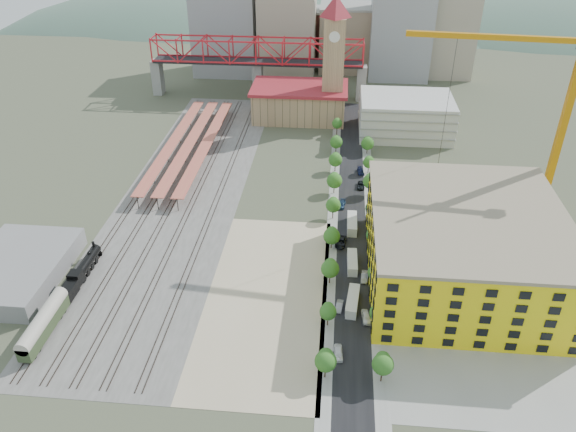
# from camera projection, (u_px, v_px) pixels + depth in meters

# --- Properties ---
(ground) EXTENTS (400.00, 400.00, 0.00)m
(ground) POSITION_uv_depth(u_px,v_px,m) (295.00, 226.00, 158.59)
(ground) COLOR #474C38
(ground) RESTS_ON ground
(ballast_strip) EXTENTS (36.00, 165.00, 0.06)m
(ballast_strip) POSITION_uv_depth(u_px,v_px,m) (186.00, 190.00, 176.27)
(ballast_strip) COLOR #605E59
(ballast_strip) RESTS_ON ground
(dirt_lot) EXTENTS (28.00, 67.00, 0.06)m
(dirt_lot) POSITION_uv_depth(u_px,v_px,m) (267.00, 296.00, 132.17)
(dirt_lot) COLOR tan
(dirt_lot) RESTS_ON ground
(street_asphalt) EXTENTS (12.00, 170.00, 0.06)m
(street_asphalt) POSITION_uv_depth(u_px,v_px,m) (352.00, 202.00, 170.02)
(street_asphalt) COLOR black
(street_asphalt) RESTS_ON ground
(sidewalk_west) EXTENTS (3.00, 170.00, 0.04)m
(sidewalk_west) POSITION_uv_depth(u_px,v_px,m) (333.00, 201.00, 170.47)
(sidewalk_west) COLOR gray
(sidewalk_west) RESTS_ON ground
(sidewalk_east) EXTENTS (3.00, 170.00, 0.04)m
(sidewalk_east) POSITION_uv_depth(u_px,v_px,m) (370.00, 203.00, 169.59)
(sidewalk_east) COLOR gray
(sidewalk_east) RESTS_ON ground
(construction_pad) EXTENTS (50.00, 90.00, 0.06)m
(construction_pad) POSITION_uv_depth(u_px,v_px,m) (470.00, 278.00, 138.04)
(construction_pad) COLOR gray
(construction_pad) RESTS_ON ground
(rail_tracks) EXTENTS (26.56, 160.00, 0.18)m
(rail_tracks) POSITION_uv_depth(u_px,v_px,m) (180.00, 190.00, 176.35)
(rail_tracks) COLOR #382B23
(rail_tracks) RESTS_ON ground
(platform_canopies) EXTENTS (16.00, 80.00, 4.12)m
(platform_canopies) POSITION_uv_depth(u_px,v_px,m) (190.00, 142.00, 197.91)
(platform_canopies) COLOR #BF6949
(platform_canopies) RESTS_ON ground
(station_hall) EXTENTS (38.00, 24.00, 13.10)m
(station_hall) POSITION_uv_depth(u_px,v_px,m) (300.00, 102.00, 225.03)
(station_hall) COLOR tan
(station_hall) RESTS_ON ground
(clock_tower) EXTENTS (12.00, 12.00, 52.00)m
(clock_tower) POSITION_uv_depth(u_px,v_px,m) (334.00, 49.00, 210.76)
(clock_tower) COLOR tan
(clock_tower) RESTS_ON ground
(parking_garage) EXTENTS (34.00, 26.00, 14.00)m
(parking_garage) POSITION_uv_depth(u_px,v_px,m) (405.00, 116.00, 211.43)
(parking_garage) COLOR silver
(parking_garage) RESTS_ON ground
(truss_bridge) EXTENTS (94.00, 9.60, 25.60)m
(truss_bridge) POSITION_uv_depth(u_px,v_px,m) (257.00, 54.00, 239.74)
(truss_bridge) COLOR gray
(truss_bridge) RESTS_ON ground
(construction_building) EXTENTS (44.60, 50.60, 18.80)m
(construction_building) POSITION_uv_depth(u_px,v_px,m) (464.00, 246.00, 133.37)
(construction_building) COLOR yellow
(construction_building) RESTS_ON ground
(warehouse) EXTENTS (22.00, 32.00, 5.00)m
(warehouse) POSITION_uv_depth(u_px,v_px,m) (16.00, 269.00, 137.07)
(warehouse) COLOR gray
(warehouse) RESTS_ON ground
(street_trees) EXTENTS (15.40, 124.40, 8.00)m
(street_trees) POSITION_uv_depth(u_px,v_px,m) (352.00, 219.00, 161.56)
(street_trees) COLOR #235D1C
(street_trees) RESTS_ON ground
(skyline) EXTENTS (133.00, 46.00, 60.00)m
(skyline) POSITION_uv_depth(u_px,v_px,m) (336.00, 26.00, 266.74)
(skyline) COLOR #9EA0A3
(skyline) RESTS_ON ground
(distant_hills) EXTENTS (647.00, 264.00, 227.00)m
(distant_hills) POSITION_uv_depth(u_px,v_px,m) (384.00, 132.00, 417.17)
(distant_hills) COLOR #4C6B59
(distant_hills) RESTS_ON ground
(locomotive) EXTENTS (2.86, 22.08, 5.52)m
(locomotive) POSITION_uv_depth(u_px,v_px,m) (82.00, 272.00, 137.07)
(locomotive) COLOR black
(locomotive) RESTS_ON ground
(coach) EXTENTS (3.17, 18.40, 5.78)m
(coach) POSITION_uv_depth(u_px,v_px,m) (44.00, 323.00, 119.85)
(coach) COLOR #2F3C21
(coach) RESTS_ON ground
(tower_crane) EXTENTS (56.38, 7.31, 60.27)m
(tower_crane) POSITION_uv_depth(u_px,v_px,m) (554.00, 99.00, 139.67)
(tower_crane) COLOR orange
(tower_crane) RESTS_ON ground
(site_trailer_a) EXTENTS (3.45, 9.52, 2.55)m
(site_trailer_a) POSITION_uv_depth(u_px,v_px,m) (353.00, 300.00, 129.12)
(site_trailer_a) COLOR silver
(site_trailer_a) RESTS_ON ground
(site_trailer_b) EXTENTS (3.34, 9.47, 2.54)m
(site_trailer_b) POSITION_uv_depth(u_px,v_px,m) (353.00, 302.00, 128.44)
(site_trailer_b) COLOR silver
(site_trailer_b) RESTS_ON ground
(site_trailer_c) EXTENTS (2.58, 9.20, 2.51)m
(site_trailer_c) POSITION_uv_depth(u_px,v_px,m) (352.00, 262.00, 141.64)
(site_trailer_c) COLOR silver
(site_trailer_c) RESTS_ON ground
(site_trailer_d) EXTENTS (2.65, 10.01, 2.74)m
(site_trailer_d) POSITION_uv_depth(u_px,v_px,m) (352.00, 224.00, 156.96)
(site_trailer_d) COLOR silver
(site_trailer_d) RESTS_ON ground
(car_0) EXTENTS (2.18, 4.79, 1.59)m
(car_0) POSITION_uv_depth(u_px,v_px,m) (338.00, 353.00, 115.59)
(car_0) COLOR white
(car_0) RESTS_ON ground
(car_1) EXTENTS (2.03, 4.37, 1.39)m
(car_1) POSITION_uv_depth(u_px,v_px,m) (339.00, 306.00, 128.17)
(car_1) COLOR gray
(car_1) RESTS_ON ground
(car_2) EXTENTS (3.40, 6.09, 1.61)m
(car_2) POSITION_uv_depth(u_px,v_px,m) (341.00, 242.00, 150.22)
(car_2) COLOR black
(car_2) RESTS_ON ground
(car_3) EXTENTS (2.66, 5.09, 1.41)m
(car_3) POSITION_uv_depth(u_px,v_px,m) (342.00, 205.00, 167.33)
(car_3) COLOR navy
(car_3) RESTS_ON ground
(car_4) EXTENTS (2.48, 4.87, 1.59)m
(car_4) POSITION_uv_depth(u_px,v_px,m) (366.00, 317.00, 124.91)
(car_4) COLOR white
(car_4) RESTS_ON ground
(car_5) EXTENTS (2.01, 4.78, 1.54)m
(car_5) POSITION_uv_depth(u_px,v_px,m) (365.00, 277.00, 137.38)
(car_5) COLOR #96969B
(car_5) RESTS_ON ground
(car_6) EXTENTS (2.83, 5.32, 1.42)m
(car_6) POSITION_uv_depth(u_px,v_px,m) (361.00, 185.00, 177.55)
(car_6) COLOR black
(car_6) RESTS_ON ground
(car_7) EXTENTS (2.49, 5.02, 1.40)m
(car_7) POSITION_uv_depth(u_px,v_px,m) (361.00, 171.00, 186.01)
(car_7) COLOR #1A224C
(car_7) RESTS_ON ground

